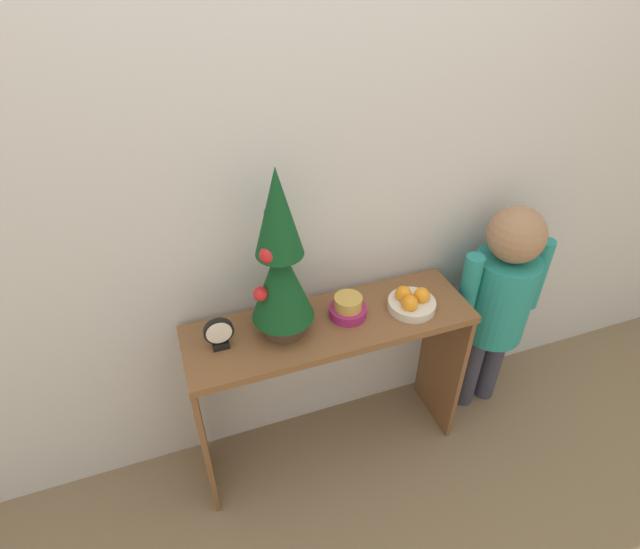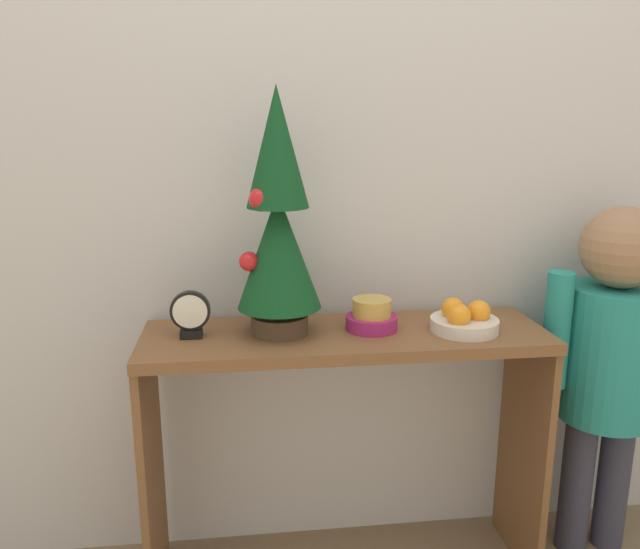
{
  "view_description": "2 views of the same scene",
  "coord_description": "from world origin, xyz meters",
  "px_view_note": "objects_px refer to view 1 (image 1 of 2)",
  "views": [
    {
      "loc": [
        -0.49,
        -1.09,
        1.91
      ],
      "look_at": [
        -0.04,
        0.15,
        0.95
      ],
      "focal_mm": 28.0,
      "sensor_mm": 36.0,
      "label": 1
    },
    {
      "loc": [
        -0.25,
        -1.35,
        1.25
      ],
      "look_at": [
        -0.07,
        0.15,
        0.88
      ],
      "focal_mm": 35.0,
      "sensor_mm": 36.0,
      "label": 2
    }
  ],
  "objects_px": {
    "child_figure": "(500,294)",
    "mini_tree": "(280,262)",
    "singing_bowl": "(348,308)",
    "fruit_bowl": "(412,302)",
    "desk_clock": "(219,334)"
  },
  "relations": [
    {
      "from": "singing_bowl",
      "to": "child_figure",
      "type": "bearing_deg",
      "value": 0.1
    },
    {
      "from": "fruit_bowl",
      "to": "desk_clock",
      "type": "distance_m",
      "value": 0.7
    },
    {
      "from": "desk_clock",
      "to": "mini_tree",
      "type": "bearing_deg",
      "value": 1.49
    },
    {
      "from": "mini_tree",
      "to": "fruit_bowl",
      "type": "xyz_separation_m",
      "value": [
        0.48,
        -0.04,
        -0.26
      ]
    },
    {
      "from": "mini_tree",
      "to": "child_figure",
      "type": "bearing_deg",
      "value": 0.07
    },
    {
      "from": "mini_tree",
      "to": "singing_bowl",
      "type": "xyz_separation_m",
      "value": [
        0.24,
        -0.0,
        -0.26
      ]
    },
    {
      "from": "fruit_bowl",
      "to": "desk_clock",
      "type": "bearing_deg",
      "value": 177.02
    },
    {
      "from": "fruit_bowl",
      "to": "singing_bowl",
      "type": "relative_size",
      "value": 1.3
    },
    {
      "from": "fruit_bowl",
      "to": "singing_bowl",
      "type": "distance_m",
      "value": 0.24
    },
    {
      "from": "fruit_bowl",
      "to": "desk_clock",
      "type": "xyz_separation_m",
      "value": [
        -0.7,
        0.04,
        0.03
      ]
    },
    {
      "from": "desk_clock",
      "to": "child_figure",
      "type": "bearing_deg",
      "value": 0.35
    },
    {
      "from": "mini_tree",
      "to": "singing_bowl",
      "type": "bearing_deg",
      "value": -0.01
    },
    {
      "from": "mini_tree",
      "to": "singing_bowl",
      "type": "relative_size",
      "value": 4.55
    },
    {
      "from": "child_figure",
      "to": "mini_tree",
      "type": "bearing_deg",
      "value": -179.93
    },
    {
      "from": "desk_clock",
      "to": "fruit_bowl",
      "type": "bearing_deg",
      "value": -2.98
    }
  ]
}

